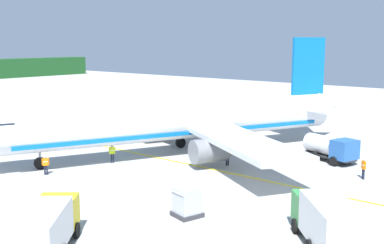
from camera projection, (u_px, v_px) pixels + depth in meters
name	position (u px, v px, depth m)	size (l,w,h in m)	color
airliner_foreground	(183.00, 121.00, 49.29)	(39.43, 33.20, 11.90)	silver
service_truck_baggage	(331.00, 147.00, 46.25)	(3.45, 5.72, 2.40)	#2659A5
service_truck_catering	(327.00, 221.00, 26.58)	(6.48, 6.22, 2.95)	#338C3F
service_truck_pushback	(46.00, 227.00, 25.94)	(6.54, 6.13, 2.75)	yellow
cargo_container_near	(187.00, 202.00, 31.72)	(2.04, 2.04, 2.04)	#333338
crew_marshaller	(46.00, 164.00, 41.65)	(0.55, 0.43, 1.70)	#191E33
crew_loader_left	(112.00, 152.00, 45.78)	(0.57, 0.42, 1.78)	#191E33
crew_loader_right	(364.00, 167.00, 40.32)	(0.48, 0.49, 1.78)	#191E33
crew_supervisor	(227.00, 154.00, 44.86)	(0.35, 0.61, 1.77)	#191E33
apron_guide_line	(200.00, 167.00, 44.52)	(0.30, 60.00, 0.01)	yellow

